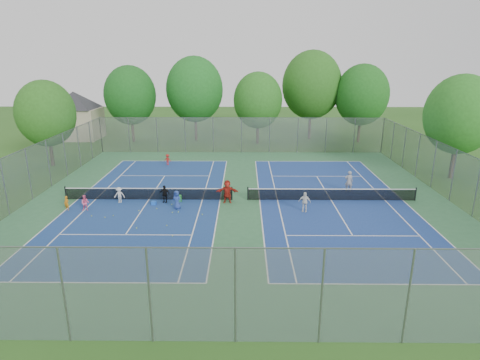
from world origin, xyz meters
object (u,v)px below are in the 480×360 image
net_left (149,194)px  ball_hopper (180,199)px  net_right (331,195)px  instructor (349,181)px  ball_crate (154,203)px

net_left → ball_hopper: (2.44, -0.47, -0.19)m
net_right → instructor: bearing=49.2°
net_left → instructor: bearing=7.5°
net_right → instructor: instructor is taller
ball_hopper → instructor: 13.62m
net_right → ball_crate: (-13.38, -1.11, -0.32)m
ball_hopper → instructor: (13.36, 2.56, 0.61)m
net_right → instructor: (1.81, 2.09, 0.42)m
ball_hopper → net_right: bearing=2.3°
net_left → ball_hopper: size_ratio=24.21×
net_right → instructor: size_ratio=7.35×
ball_crate → net_right: bearing=4.7°
net_left → ball_crate: net_left is taller
ball_crate → ball_hopper: 1.94m
net_left → net_right: (14.00, 0.00, 0.00)m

